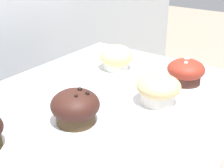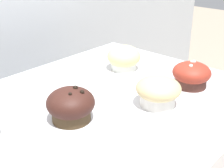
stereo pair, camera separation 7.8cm
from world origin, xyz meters
name	(u,v)px [view 2 (the right image)]	position (x,y,z in m)	size (l,w,h in m)	color
muffin_back_left	(71,105)	(-0.01, -0.01, 0.96)	(0.11, 0.11, 0.08)	#43321E
muffin_back_right	(124,58)	(0.31, 0.10, 0.96)	(0.11, 0.11, 0.08)	white
muffin_front_left	(158,91)	(0.18, -0.11, 0.96)	(0.11, 0.11, 0.07)	silver
muffin_front_right	(191,75)	(0.33, -0.12, 0.96)	(0.11, 0.11, 0.07)	#45261F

